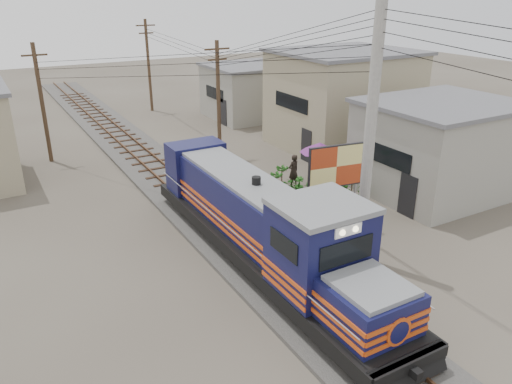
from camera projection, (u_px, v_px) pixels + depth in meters
ground at (276, 276)px, 18.33m from camera, size 120.00×120.00×0.00m
ballast at (176, 187)px, 26.33m from camera, size 3.60×70.00×0.16m
track at (176, 184)px, 26.26m from camera, size 1.15×70.00×0.12m
locomotive at (264, 226)px, 18.45m from camera, size 2.76×14.99×3.71m
utility_pole_main at (370, 135)px, 17.63m from camera, size 0.40×0.40×10.00m
wooden_pole_mid at (218, 97)px, 30.24m from camera, size 1.60×0.24×7.00m
wooden_pole_far at (149, 64)px, 41.53m from camera, size 1.60×0.24×7.50m
wooden_pole_left at (42, 101)px, 29.10m from camera, size 1.60×0.24×7.00m
power_lines at (176, 42)px, 22.22m from camera, size 9.65×19.00×3.30m
shophouse_front at (439, 148)px, 25.12m from camera, size 7.35×6.30×4.70m
shophouse_mid at (343, 99)px, 32.52m from camera, size 8.40×7.35×6.20m
shophouse_back at (248, 91)px, 40.25m from camera, size 6.30×6.30×4.20m
billboard at (336, 168)px, 20.68m from camera, size 2.51×0.48×3.89m
market_umbrella at (320, 148)px, 26.15m from camera, size 2.44×2.44×2.32m
vendor at (293, 171)px, 26.17m from camera, size 0.73×0.55×1.81m
plant_nursery at (321, 190)px, 24.82m from camera, size 3.48×3.28×1.10m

